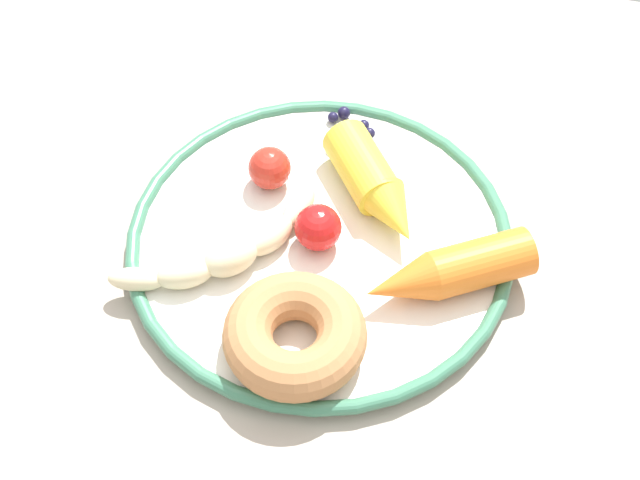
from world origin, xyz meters
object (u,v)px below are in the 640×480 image
at_px(carrot_yellow, 375,188).
at_px(donut, 295,335).
at_px(blueberry_pile, 353,128).
at_px(tomato_near, 318,227).
at_px(carrot_orange, 448,272).
at_px(tomato_mid, 270,168).
at_px(dining_table, 336,291).
at_px(banana, 226,252).
at_px(plate, 320,242).

distance_m(carrot_yellow, donut, 0.16).
relative_size(blueberry_pile, tomato_near, 1.23).
xyz_separation_m(carrot_orange, tomato_mid, (0.17, -0.08, -0.00)).
bearing_deg(dining_table, blueberry_pile, -85.07).
height_order(banana, blueberry_pile, banana).
xyz_separation_m(banana, carrot_yellow, (-0.11, -0.09, 0.01)).
relative_size(banana, blueberry_pile, 3.11).
xyz_separation_m(carrot_orange, blueberry_pile, (0.11, -0.15, -0.01)).
relative_size(tomato_near, tomato_mid, 1.05).
bearing_deg(blueberry_pile, banana, 66.42).
height_order(plate, donut, donut).
distance_m(plate, donut, 0.11).
relative_size(donut, tomato_mid, 2.95).
bearing_deg(blueberry_pile, dining_table, 94.93).
bearing_deg(banana, tomato_mid, -98.09).
bearing_deg(donut, dining_table, -92.74).
bearing_deg(banana, carrot_orange, -175.16).
height_order(carrot_yellow, tomato_near, carrot_yellow).
height_order(blueberry_pile, tomato_near, tomato_near).
distance_m(donut, tomato_near, 0.10).
bearing_deg(blueberry_pile, carrot_orange, 125.94).
height_order(banana, tomato_near, tomato_near).
bearing_deg(carrot_orange, tomato_near, -10.68).
xyz_separation_m(plate, tomato_near, (0.00, 0.00, 0.02)).
xyz_separation_m(dining_table, blueberry_pile, (0.01, -0.10, 0.11)).
height_order(dining_table, carrot_orange, carrot_orange).
distance_m(dining_table, carrot_yellow, 0.13).
xyz_separation_m(banana, tomato_mid, (-0.01, -0.09, 0.01)).
height_order(plate, carrot_yellow, carrot_yellow).
bearing_deg(carrot_orange, donut, 38.47).
height_order(dining_table, tomato_mid, tomato_mid).
bearing_deg(tomato_near, donut, 93.22).
bearing_deg(donut, carrot_orange, -141.53).
bearing_deg(donut, plate, -87.48).
xyz_separation_m(banana, blueberry_pile, (-0.07, -0.16, -0.01)).
bearing_deg(carrot_yellow, tomato_near, 53.41).
bearing_deg(tomato_near, dining_table, -116.29).
distance_m(donut, blueberry_pile, 0.23).
xyz_separation_m(banana, tomato_near, (-0.07, -0.04, 0.01)).
xyz_separation_m(dining_table, carrot_orange, (-0.10, 0.05, 0.12)).
distance_m(carrot_orange, donut, 0.13).
relative_size(plate, tomato_near, 8.30).
xyz_separation_m(donut, blueberry_pile, (0.00, -0.23, -0.01)).
bearing_deg(donut, tomato_near, -86.78).
xyz_separation_m(carrot_orange, tomato_near, (0.11, -0.02, -0.00)).
bearing_deg(dining_table, donut, 87.26).
bearing_deg(tomato_near, banana, 27.80).
height_order(carrot_orange, tomato_mid, carrot_orange).
distance_m(carrot_orange, tomato_near, 0.11).
height_order(carrot_orange, blueberry_pile, carrot_orange).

